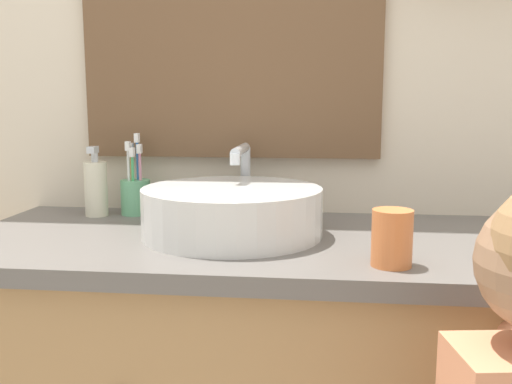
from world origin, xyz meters
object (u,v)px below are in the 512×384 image
at_px(soap_dispenser, 95,188).
at_px(drinking_cup, 391,238).
at_px(sink_basin, 232,210).
at_px(toothbrush_holder, 135,194).

xyz_separation_m(soap_dispenser, drinking_cup, (0.65, -0.35, -0.02)).
bearing_deg(soap_dispenser, drinking_cup, -28.29).
distance_m(sink_basin, toothbrush_holder, 0.33).
relative_size(soap_dispenser, drinking_cup, 1.76).
distance_m(sink_basin, soap_dispenser, 0.39).
height_order(toothbrush_holder, drinking_cup, toothbrush_holder).
xyz_separation_m(toothbrush_holder, soap_dispenser, (-0.09, -0.03, 0.02)).
relative_size(toothbrush_holder, soap_dispenser, 1.17).
distance_m(sink_basin, drinking_cup, 0.35).
relative_size(sink_basin, drinking_cup, 4.38).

